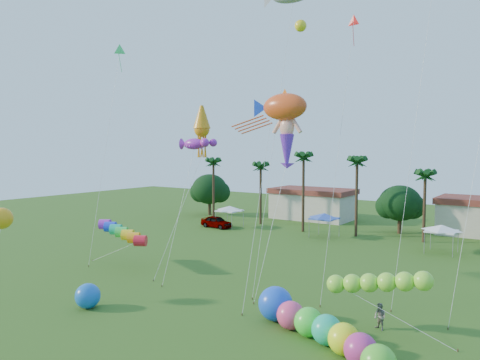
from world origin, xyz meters
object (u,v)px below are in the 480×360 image
Objects in this scene: car_a at (217,222)px; spectator_b at (380,317)px; caterpillar_inflatable at (316,326)px; blue_ball at (88,296)px.

spectator_b is (30.95, -23.37, 0.01)m from car_a.
spectator_b is 0.16× the size of caterpillar_inflatable.
spectator_b is at bearing 82.67° from caterpillar_inflatable.
blue_ball reaches higher than car_a.
spectator_b is 4.62m from caterpillar_inflatable.
caterpillar_inflatable is (-2.45, -3.91, 0.11)m from spectator_b.
car_a is 38.79m from spectator_b.
caterpillar_inflatable is at bearing -128.93° from car_a.
blue_ball is at bearing -152.78° from car_a.
blue_ball is (-15.61, -3.99, -0.06)m from caterpillar_inflatable.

